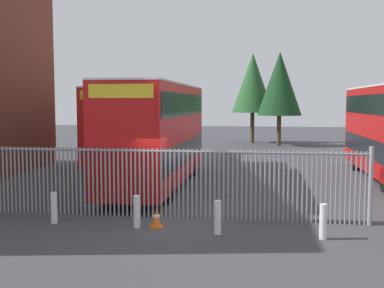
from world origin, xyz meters
TOP-DOWN VIEW (x-y plane):
  - ground_plane at (0.00, 8.00)m, footprint 100.00×100.00m
  - palisade_fence at (-1.52, 0.00)m, footprint 15.00×0.14m
  - double_decker_bus_near_gate at (-1.72, 5.53)m, footprint 2.54×10.81m
  - double_decker_bus_behind_fence_left at (-4.97, 13.06)m, footprint 2.54×10.81m
  - bollard_near_left at (-3.46, -1.13)m, footprint 0.20×0.20m
  - bollard_center_front at (-0.86, -1.29)m, footprint 0.20×0.20m
  - bollard_near_right at (1.53, -1.64)m, footprint 0.20×0.20m
  - bollard_far_right at (4.35, -1.69)m, footprint 0.20×0.20m
  - traffic_cone_by_gate at (-0.29, -1.19)m, footprint 0.34×0.34m
  - tree_tall_back at (1.95, 28.56)m, footprint 3.70×3.70m
  - tree_short_side at (4.21, 25.79)m, footprint 3.69×3.69m

SIDE VIEW (x-z plane):
  - ground_plane at x=0.00m, z-range 0.00..0.00m
  - traffic_cone_by_gate at x=-0.29m, z-range -0.01..0.58m
  - bollard_near_left at x=-3.46m, z-range 0.00..0.95m
  - bollard_center_front at x=-0.86m, z-range 0.00..0.95m
  - bollard_near_right at x=1.53m, z-range 0.00..0.95m
  - bollard_far_right at x=4.35m, z-range 0.00..0.95m
  - palisade_fence at x=-1.52m, z-range 0.01..2.36m
  - double_decker_bus_near_gate at x=-1.72m, z-range 0.21..4.63m
  - double_decker_bus_behind_fence_left at x=-4.97m, z-range 0.21..4.63m
  - tree_short_side at x=4.21m, z-range 1.26..9.09m
  - tree_tall_back at x=1.95m, z-range 1.35..9.38m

